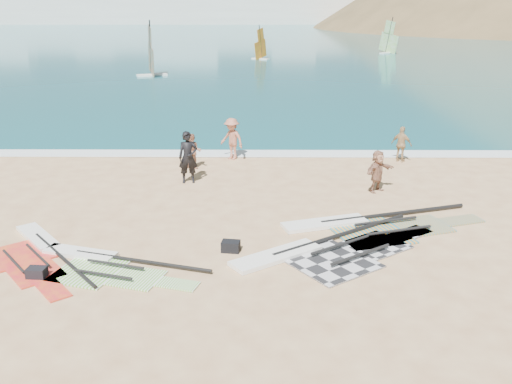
{
  "coord_description": "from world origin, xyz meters",
  "views": [
    {
      "loc": [
        0.8,
        -13.03,
        6.81
      ],
      "look_at": [
        0.67,
        4.0,
        1.0
      ],
      "focal_mm": 40.0,
      "sensor_mm": 36.0,
      "label": 1
    }
  ],
  "objects_px": {
    "rig_orange": "(370,225)",
    "beachgoer_left": "(193,152)",
    "beachgoer_mid": "(232,139)",
    "beachgoer_right": "(378,171)",
    "rig_grey": "(325,251)",
    "person_wetsuit": "(188,157)",
    "rig_red": "(35,253)",
    "gear_bag_near": "(37,273)",
    "rig_green": "(103,265)",
    "beachgoer_back": "(402,144)",
    "gear_bag_far": "(231,246)"
  },
  "relations": [
    {
      "from": "beachgoer_left",
      "to": "beachgoer_back",
      "type": "height_order",
      "value": "beachgoer_back"
    },
    {
      "from": "rig_green",
      "to": "beachgoer_left",
      "type": "height_order",
      "value": "beachgoer_left"
    },
    {
      "from": "rig_green",
      "to": "rig_orange",
      "type": "height_order",
      "value": "rig_orange"
    },
    {
      "from": "person_wetsuit",
      "to": "beachgoer_mid",
      "type": "height_order",
      "value": "person_wetsuit"
    },
    {
      "from": "gear_bag_far",
      "to": "beachgoer_right",
      "type": "distance_m",
      "value": 7.44
    },
    {
      "from": "gear_bag_near",
      "to": "beachgoer_left",
      "type": "distance_m",
      "value": 10.34
    },
    {
      "from": "gear_bag_near",
      "to": "beachgoer_left",
      "type": "relative_size",
      "value": 0.32
    },
    {
      "from": "beachgoer_left",
      "to": "rig_orange",
      "type": "bearing_deg",
      "value": -43.3
    },
    {
      "from": "person_wetsuit",
      "to": "beachgoer_right",
      "type": "height_order",
      "value": "person_wetsuit"
    },
    {
      "from": "rig_grey",
      "to": "gear_bag_near",
      "type": "bearing_deg",
      "value": 156.27
    },
    {
      "from": "rig_grey",
      "to": "beachgoer_right",
      "type": "distance_m",
      "value": 6.03
    },
    {
      "from": "beachgoer_right",
      "to": "rig_orange",
      "type": "bearing_deg",
      "value": -145.02
    },
    {
      "from": "beachgoer_back",
      "to": "beachgoer_right",
      "type": "height_order",
      "value": "beachgoer_back"
    },
    {
      "from": "rig_green",
      "to": "gear_bag_far",
      "type": "bearing_deg",
      "value": 33.38
    },
    {
      "from": "rig_green",
      "to": "rig_orange",
      "type": "relative_size",
      "value": 0.74
    },
    {
      "from": "gear_bag_far",
      "to": "beachgoer_right",
      "type": "height_order",
      "value": "beachgoer_right"
    },
    {
      "from": "rig_green",
      "to": "rig_red",
      "type": "relative_size",
      "value": 1.01
    },
    {
      "from": "gear_bag_far",
      "to": "beachgoer_back",
      "type": "relative_size",
      "value": 0.33
    },
    {
      "from": "person_wetsuit",
      "to": "beachgoer_back",
      "type": "relative_size",
      "value": 1.28
    },
    {
      "from": "gear_bag_near",
      "to": "rig_red",
      "type": "bearing_deg",
      "value": 112.64
    },
    {
      "from": "rig_red",
      "to": "gear_bag_near",
      "type": "bearing_deg",
      "value": -16.7
    },
    {
      "from": "rig_red",
      "to": "beachgoer_right",
      "type": "height_order",
      "value": "beachgoer_right"
    },
    {
      "from": "rig_grey",
      "to": "rig_green",
      "type": "xyz_separation_m",
      "value": [
        -6.03,
        -0.89,
        -0.0
      ]
    },
    {
      "from": "beachgoer_back",
      "to": "person_wetsuit",
      "type": "bearing_deg",
      "value": 53.84
    },
    {
      "from": "beachgoer_left",
      "to": "beachgoer_back",
      "type": "relative_size",
      "value": 0.96
    },
    {
      "from": "rig_grey",
      "to": "person_wetsuit",
      "type": "height_order",
      "value": "person_wetsuit"
    },
    {
      "from": "beachgoer_left",
      "to": "beachgoer_right",
      "type": "xyz_separation_m",
      "value": [
        7.13,
        -2.88,
        0.03
      ]
    },
    {
      "from": "rig_orange",
      "to": "gear_bag_near",
      "type": "relative_size",
      "value": 13.9
    },
    {
      "from": "person_wetsuit",
      "to": "beachgoer_back",
      "type": "height_order",
      "value": "person_wetsuit"
    },
    {
      "from": "rig_green",
      "to": "beachgoer_back",
      "type": "bearing_deg",
      "value": 62.04
    },
    {
      "from": "rig_red",
      "to": "person_wetsuit",
      "type": "height_order",
      "value": "person_wetsuit"
    },
    {
      "from": "rig_grey",
      "to": "rig_red",
      "type": "xyz_separation_m",
      "value": [
        -8.14,
        -0.13,
        -0.0
      ]
    },
    {
      "from": "rig_green",
      "to": "gear_bag_far",
      "type": "distance_m",
      "value": 3.52
    },
    {
      "from": "rig_green",
      "to": "rig_red",
      "type": "height_order",
      "value": "rig_red"
    },
    {
      "from": "rig_orange",
      "to": "beachgoer_back",
      "type": "xyz_separation_m",
      "value": [
        2.69,
        7.52,
        0.73
      ]
    },
    {
      "from": "rig_orange",
      "to": "beachgoer_left",
      "type": "bearing_deg",
      "value": 116.39
    },
    {
      "from": "gear_bag_near",
      "to": "beachgoer_back",
      "type": "xyz_separation_m",
      "value": [
        11.85,
        11.09,
        0.63
      ]
    },
    {
      "from": "rig_green",
      "to": "gear_bag_near",
      "type": "height_order",
      "value": "gear_bag_near"
    },
    {
      "from": "rig_orange",
      "to": "beachgoer_mid",
      "type": "relative_size",
      "value": 3.56
    },
    {
      "from": "gear_bag_far",
      "to": "beachgoer_right",
      "type": "relative_size",
      "value": 0.33
    },
    {
      "from": "gear_bag_near",
      "to": "beachgoer_mid",
      "type": "distance_m",
      "value": 12.34
    },
    {
      "from": "rig_red",
      "to": "person_wetsuit",
      "type": "relative_size",
      "value": 2.39
    },
    {
      "from": "gear_bag_far",
      "to": "rig_green",
      "type": "bearing_deg",
      "value": -163.56
    },
    {
      "from": "rig_orange",
      "to": "gear_bag_far",
      "type": "height_order",
      "value": "gear_bag_far"
    },
    {
      "from": "beachgoer_left",
      "to": "beachgoer_right",
      "type": "distance_m",
      "value": 7.69
    },
    {
      "from": "rig_grey",
      "to": "gear_bag_near",
      "type": "xyz_separation_m",
      "value": [
        -7.53,
        -1.59,
        0.1
      ]
    },
    {
      "from": "beachgoer_mid",
      "to": "beachgoer_right",
      "type": "distance_m",
      "value": 7.13
    },
    {
      "from": "rig_grey",
      "to": "person_wetsuit",
      "type": "xyz_separation_m",
      "value": [
        -4.6,
        6.48,
        0.96
      ]
    },
    {
      "from": "gear_bag_far",
      "to": "beachgoer_mid",
      "type": "xyz_separation_m",
      "value": [
        -0.43,
        9.78,
        0.77
      ]
    },
    {
      "from": "person_wetsuit",
      "to": "beachgoer_right",
      "type": "relative_size",
      "value": 1.29
    }
  ]
}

